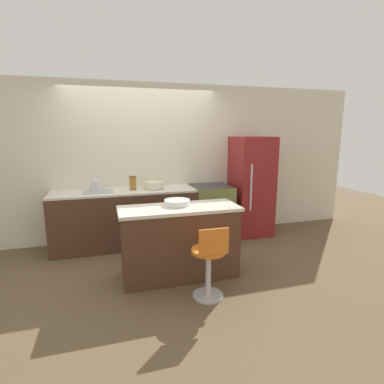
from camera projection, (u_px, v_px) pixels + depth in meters
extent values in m
plane|color=brown|center=(150.00, 251.00, 4.63)|extent=(14.00, 14.00, 0.00)
cube|color=beige|center=(142.00, 163.00, 5.04)|extent=(8.00, 0.06, 2.60)
cube|color=#4C2D1E|center=(125.00, 219.00, 4.78)|extent=(2.22, 0.65, 0.88)
cube|color=beige|center=(124.00, 191.00, 4.69)|extent=(2.22, 0.65, 0.03)
cube|color=#9EA3A8|center=(98.00, 192.00, 4.58)|extent=(0.44, 0.36, 0.01)
cube|color=#4C2D1E|center=(180.00, 243.00, 3.75)|extent=(1.42, 0.54, 0.87)
cube|color=beige|center=(179.00, 208.00, 3.66)|extent=(1.48, 0.58, 0.04)
cube|color=olive|center=(211.00, 212.00, 5.17)|extent=(0.66, 0.65, 0.91)
cube|color=black|center=(218.00, 225.00, 4.89)|extent=(0.46, 0.01, 0.32)
cube|color=#333338|center=(211.00, 186.00, 5.08)|extent=(0.62, 0.62, 0.01)
cube|color=maroon|center=(251.00, 186.00, 5.29)|extent=(0.64, 0.66, 1.73)
cube|color=silver|center=(251.00, 188.00, 4.91)|extent=(0.02, 0.02, 0.78)
cylinder|color=#B7B7BC|center=(208.00, 295.00, 3.34)|extent=(0.34, 0.34, 0.02)
cylinder|color=#B7B7BC|center=(208.00, 275.00, 3.29)|extent=(0.06, 0.06, 0.52)
cylinder|color=orange|center=(209.00, 251.00, 3.24)|extent=(0.38, 0.38, 0.04)
cube|color=orange|center=(214.00, 242.00, 3.06)|extent=(0.32, 0.02, 0.28)
cylinder|color=silver|center=(96.00, 188.00, 4.58)|extent=(0.19, 0.19, 0.11)
sphere|color=silver|center=(96.00, 182.00, 4.57)|extent=(0.10, 0.10, 0.10)
cylinder|color=beige|center=(154.00, 185.00, 4.83)|extent=(0.30, 0.30, 0.11)
cylinder|color=#9E6623|center=(133.00, 183.00, 4.73)|extent=(0.11, 0.11, 0.19)
cylinder|color=brown|center=(133.00, 177.00, 4.71)|extent=(0.11, 0.11, 0.02)
cylinder|color=white|center=(177.00, 202.00, 3.73)|extent=(0.32, 0.32, 0.07)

